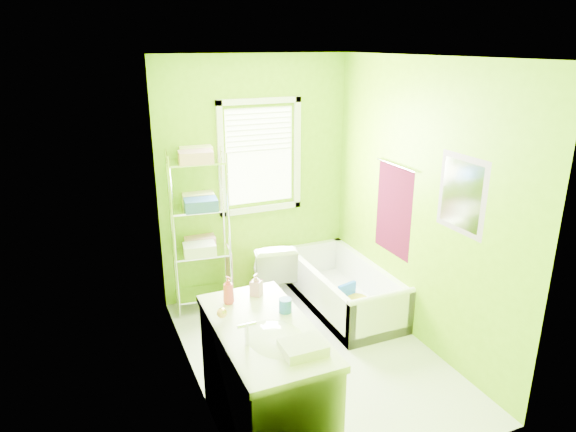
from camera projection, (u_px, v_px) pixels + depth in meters
name	position (u px, v px, depth m)	size (l,w,h in m)	color
ground	(312.00, 354.00, 4.68)	(2.90, 2.90, 0.00)	silver
room_envelope	(315.00, 192.00, 4.18)	(2.14, 2.94, 2.62)	#6DA507
window	(260.00, 151.00, 5.42)	(0.92, 0.05, 1.22)	white
door	(231.00, 339.00, 3.10)	(0.09, 0.80, 2.00)	white
right_wall_decor	(418.00, 204.00, 4.62)	(0.04, 1.48, 1.17)	#47081E
bathtub	(344.00, 294.00, 5.46)	(0.71, 1.53, 0.49)	white
toilet	(272.00, 272.00, 5.45)	(0.43, 0.75, 0.77)	white
vanity	(266.00, 382.00, 3.54)	(0.62, 1.22, 1.12)	silver
wire_shelf_unit	(201.00, 214.00, 5.19)	(0.61, 0.49, 1.72)	silver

